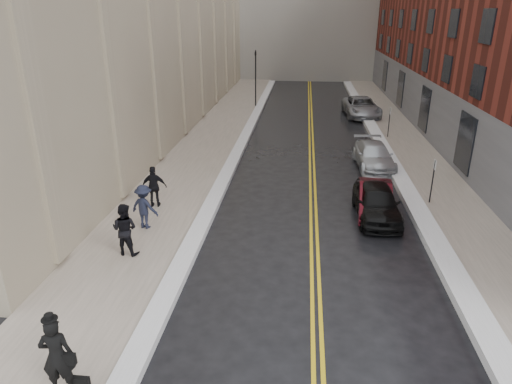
% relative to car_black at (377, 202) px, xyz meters
% --- Properties ---
extents(ground, '(160.00, 160.00, 0.00)m').
position_rel_car_black_xyz_m(ground, '(-5.20, -6.34, -0.75)').
color(ground, black).
rests_on(ground, ground).
extents(sidewalk_left, '(4.00, 64.00, 0.15)m').
position_rel_car_black_xyz_m(sidewalk_left, '(-9.70, 9.66, -0.67)').
color(sidewalk_left, gray).
rests_on(sidewalk_left, ground).
extents(sidewalk_right, '(3.00, 64.00, 0.15)m').
position_rel_car_black_xyz_m(sidewalk_right, '(3.80, 9.66, -0.67)').
color(sidewalk_right, gray).
rests_on(sidewalk_right, ground).
extents(lane_stripe_a, '(0.12, 64.00, 0.01)m').
position_rel_car_black_xyz_m(lane_stripe_a, '(-2.82, 9.66, -0.75)').
color(lane_stripe_a, gold).
rests_on(lane_stripe_a, ground).
extents(lane_stripe_b, '(0.12, 64.00, 0.01)m').
position_rel_car_black_xyz_m(lane_stripe_b, '(-2.58, 9.66, -0.75)').
color(lane_stripe_b, gold).
rests_on(lane_stripe_b, ground).
extents(snow_ridge_left, '(0.70, 60.80, 0.26)m').
position_rel_car_black_xyz_m(snow_ridge_left, '(-7.40, 9.66, -0.62)').
color(snow_ridge_left, white).
rests_on(snow_ridge_left, ground).
extents(snow_ridge_right, '(0.85, 60.80, 0.30)m').
position_rel_car_black_xyz_m(snow_ridge_right, '(1.95, 9.66, -0.60)').
color(snow_ridge_right, white).
rests_on(snow_ridge_right, ground).
extents(traffic_signal, '(0.18, 0.15, 5.20)m').
position_rel_car_black_xyz_m(traffic_signal, '(-7.80, 23.66, 2.33)').
color(traffic_signal, black).
rests_on(traffic_signal, ground).
extents(parking_sign_near, '(0.06, 0.35, 2.23)m').
position_rel_car_black_xyz_m(parking_sign_near, '(2.70, 1.66, 0.61)').
color(parking_sign_near, black).
rests_on(parking_sign_near, ground).
extents(parking_sign_far, '(0.06, 0.35, 2.23)m').
position_rel_car_black_xyz_m(parking_sign_far, '(2.70, 13.66, 0.61)').
color(parking_sign_far, black).
rests_on(parking_sign_far, ground).
extents(car_black, '(1.88, 4.44, 1.50)m').
position_rel_car_black_xyz_m(car_black, '(0.00, 0.00, 0.00)').
color(car_black, black).
rests_on(car_black, ground).
extents(car_maroon, '(1.76, 4.18, 1.34)m').
position_rel_car_black_xyz_m(car_maroon, '(0.00, 0.56, -0.08)').
color(car_maroon, '#4E0E16').
rests_on(car_maroon, ground).
extents(car_silver_near, '(2.23, 4.91, 1.39)m').
position_rel_car_black_xyz_m(car_silver_near, '(0.81, 7.07, -0.05)').
color(car_silver_near, '#B6BABE').
rests_on(car_silver_near, ground).
extents(car_silver_far, '(3.14, 6.06, 1.63)m').
position_rel_car_black_xyz_m(car_silver_far, '(1.60, 21.04, 0.07)').
color(car_silver_far, '#9A9CA2').
rests_on(car_silver_far, ground).
extents(pedestrian_main, '(0.83, 0.64, 2.03)m').
position_rel_car_black_xyz_m(pedestrian_main, '(-8.72, -10.96, 0.41)').
color(pedestrian_main, black).
rests_on(pedestrian_main, sidewalk_left).
extents(pedestrian_a, '(1.06, 0.88, 1.97)m').
position_rel_car_black_xyz_m(pedestrian_a, '(-9.60, -4.47, 0.39)').
color(pedestrian_a, black).
rests_on(pedestrian_a, sidewalk_left).
extents(pedestrian_b, '(1.35, 1.01, 1.86)m').
position_rel_car_black_xyz_m(pedestrian_b, '(-9.62, -2.30, 0.33)').
color(pedestrian_b, black).
rests_on(pedestrian_b, sidewalk_left).
extents(pedestrian_c, '(1.17, 0.62, 1.91)m').
position_rel_car_black_xyz_m(pedestrian_c, '(-9.90, -0.11, 0.35)').
color(pedestrian_c, black).
rests_on(pedestrian_c, sidewalk_left).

